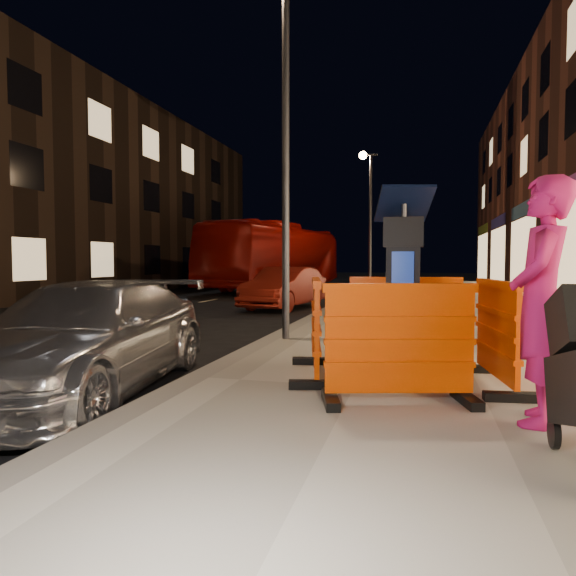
% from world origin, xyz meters
% --- Properties ---
extents(ground_plane, '(120.00, 120.00, 0.00)m').
position_xyz_m(ground_plane, '(0.00, 0.00, 0.00)').
color(ground_plane, black).
rests_on(ground_plane, ground).
extents(sidewalk, '(6.00, 60.00, 0.15)m').
position_xyz_m(sidewalk, '(3.00, 0.00, 0.07)').
color(sidewalk, '#9A978C').
rests_on(sidewalk, ground).
extents(kerb, '(0.30, 60.00, 0.15)m').
position_xyz_m(kerb, '(0.00, 0.00, 0.07)').
color(kerb, slate).
rests_on(kerb, ground).
extents(parking_kiosk, '(0.71, 0.71, 1.95)m').
position_xyz_m(parking_kiosk, '(2.23, 0.41, 1.13)').
color(parking_kiosk, black).
rests_on(parking_kiosk, sidewalk).
extents(barrier_front, '(1.50, 0.92, 1.09)m').
position_xyz_m(barrier_front, '(2.23, -0.54, 0.69)').
color(barrier_front, '#DF4000').
rests_on(barrier_front, sidewalk).
extents(barrier_back, '(1.46, 0.74, 1.09)m').
position_xyz_m(barrier_back, '(2.23, 1.36, 0.69)').
color(barrier_back, '#DF4000').
rests_on(barrier_back, sidewalk).
extents(barrier_kerbside, '(0.86, 1.49, 1.09)m').
position_xyz_m(barrier_kerbside, '(1.28, 0.41, 0.69)').
color(barrier_kerbside, '#DF4000').
rests_on(barrier_kerbside, sidewalk).
extents(barrier_bldgside, '(0.77, 1.46, 1.09)m').
position_xyz_m(barrier_bldgside, '(3.18, 0.41, 0.69)').
color(barrier_bldgside, '#DF4000').
rests_on(barrier_bldgside, sidewalk).
extents(car_silver, '(2.19, 4.34, 1.21)m').
position_xyz_m(car_silver, '(-1.15, -0.32, 0.00)').
color(car_silver, '#B6B6BB').
rests_on(car_silver, ground).
extents(car_red, '(1.93, 3.99, 1.26)m').
position_xyz_m(car_red, '(-1.55, 9.80, 0.00)').
color(car_red, maroon).
rests_on(car_red, ground).
extents(bus_doubledecker, '(4.39, 12.10, 3.30)m').
position_xyz_m(bus_doubledecker, '(-4.61, 19.82, 0.00)').
color(bus_doubledecker, '#980C06').
rests_on(bus_doubledecker, ground).
extents(man, '(0.64, 0.81, 1.96)m').
position_xyz_m(man, '(3.32, -0.83, 1.13)').
color(man, '#BC1460').
rests_on(man, sidewalk).
extents(street_lamp_mid, '(0.12, 0.12, 6.00)m').
position_xyz_m(street_lamp_mid, '(0.25, 3.00, 3.15)').
color(street_lamp_mid, '#3F3F44').
rests_on(street_lamp_mid, sidewalk).
extents(street_lamp_far, '(0.12, 0.12, 6.00)m').
position_xyz_m(street_lamp_far, '(0.25, 18.00, 3.15)').
color(street_lamp_far, '#3F3F44').
rests_on(street_lamp_far, sidewalk).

